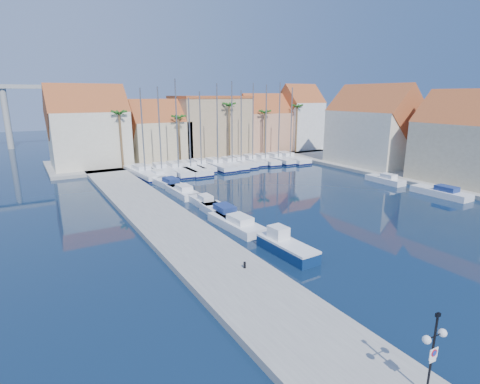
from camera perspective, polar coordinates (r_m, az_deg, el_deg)
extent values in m
plane|color=black|center=(30.87, 13.84, -9.07)|extent=(260.00, 260.00, 0.00)
cube|color=gray|center=(37.20, -11.39, -4.39)|extent=(6.00, 77.00, 0.50)
cube|color=gray|center=(75.28, -6.51, 5.38)|extent=(54.00, 16.00, 0.50)
cube|color=gray|center=(63.93, 25.23, 2.44)|extent=(12.00, 60.00, 0.50)
cylinder|color=black|center=(17.55, 27.21, -21.21)|extent=(0.09, 0.09, 3.70)
cylinder|color=black|center=(16.93, 27.07, -19.20)|extent=(0.46, 0.07, 0.05)
cylinder|color=black|center=(17.27, 28.03, -18.63)|extent=(0.46, 0.07, 0.05)
sphere|color=white|center=(16.77, 26.57, -19.49)|extent=(0.33, 0.33, 0.33)
sphere|color=white|center=(17.44, 28.49, -18.35)|extent=(0.33, 0.33, 0.33)
cube|color=black|center=(16.63, 27.94, -16.22)|extent=(0.21, 0.12, 0.15)
cube|color=white|center=(17.48, 27.41, -21.03)|extent=(0.46, 0.06, 0.46)
cylinder|color=red|center=(17.44, 27.49, -20.94)|extent=(0.32, 0.03, 0.31)
cylinder|color=#1933A5|center=(17.44, 27.52, -20.95)|extent=(0.22, 0.02, 0.22)
cube|color=white|center=(17.66, 27.27, -21.90)|extent=(0.37, 0.05, 0.13)
cylinder|color=black|center=(26.43, 0.72, -11.06)|extent=(0.18, 0.18, 0.45)
cube|color=navy|center=(29.89, 7.17, -8.66)|extent=(2.09, 5.71, 0.85)
cube|color=white|center=(29.69, 7.21, -7.75)|extent=(2.09, 5.71, 0.19)
cube|color=white|center=(30.31, 5.87, -6.18)|extent=(1.28, 1.55, 1.03)
cube|color=white|center=(35.27, -0.64, -4.90)|extent=(2.61, 7.03, 0.80)
cube|color=white|center=(34.49, -0.01, -4.12)|extent=(1.69, 2.51, 0.60)
cube|color=white|center=(38.60, -2.79, -3.18)|extent=(2.33, 6.87, 0.80)
cube|color=navy|center=(37.81, -2.34, -2.44)|extent=(1.58, 2.42, 0.60)
cube|color=white|center=(42.39, -5.58, -1.60)|extent=(1.81, 5.37, 0.80)
cube|color=white|center=(41.73, -5.30, -0.85)|extent=(1.23, 1.89, 0.60)
cube|color=white|center=(47.35, -8.83, 0.02)|extent=(2.18, 6.56, 0.80)
cube|color=white|center=(46.59, -8.55, 0.68)|extent=(1.50, 2.31, 0.60)
cube|color=white|center=(51.80, -10.78, 1.20)|extent=(2.75, 6.97, 0.80)
cube|color=navy|center=(51.04, -10.49, 1.82)|extent=(1.72, 2.51, 0.60)
cube|color=white|center=(57.31, -12.60, 2.38)|extent=(2.21, 5.95, 0.80)
cube|color=white|center=(56.64, -12.42, 2.97)|extent=(1.43, 2.12, 0.60)
cube|color=white|center=(52.60, 28.24, -0.11)|extent=(2.33, 7.04, 0.80)
cube|color=navy|center=(52.11, 28.98, 0.47)|extent=(1.60, 2.47, 0.60)
cube|color=white|center=(57.16, 21.20, 1.71)|extent=(2.02, 5.82, 0.80)
cube|color=white|center=(56.66, 21.71, 2.28)|extent=(1.35, 2.06, 0.60)
cube|color=white|center=(59.45, -14.42, 2.80)|extent=(3.63, 10.90, 1.00)
cube|color=#0B113B|center=(59.51, -14.40, 2.50)|extent=(3.70, 10.96, 0.28)
cube|color=white|center=(60.28, -14.83, 3.71)|extent=(2.20, 3.36, 0.60)
cylinder|color=slate|center=(58.01, -14.64, 9.09)|extent=(0.20, 0.20, 12.16)
cube|color=white|center=(60.50, -11.94, 3.15)|extent=(3.03, 9.26, 1.00)
cube|color=#0B113B|center=(60.57, -11.92, 2.85)|extent=(3.09, 9.32, 0.28)
cube|color=white|center=(61.22, -12.19, 4.03)|extent=(1.85, 2.85, 0.60)
cylinder|color=slate|center=(59.14, -12.17, 9.44)|extent=(0.20, 0.20, 12.38)
cube|color=white|center=(60.95, -9.50, 3.35)|extent=(3.28, 11.09, 1.00)
cube|color=#0B113B|center=(61.01, -9.49, 3.05)|extent=(3.34, 11.15, 0.28)
cube|color=white|center=(61.83, -9.86, 4.25)|extent=(2.13, 3.37, 0.60)
cylinder|color=slate|center=(59.47, -9.62, 10.15)|extent=(0.20, 0.20, 13.55)
cube|color=white|center=(61.61, -7.72, 3.54)|extent=(3.22, 11.60, 1.00)
cube|color=#0B113B|center=(61.67, -7.71, 3.24)|extent=(3.28, 11.66, 0.28)
cube|color=white|center=(62.51, -8.18, 4.42)|extent=(2.17, 3.50, 0.60)
cylinder|color=slate|center=(60.25, -7.68, 8.94)|extent=(0.20, 0.20, 10.74)
cube|color=white|center=(63.37, -6.04, 3.89)|extent=(2.81, 8.89, 1.00)
cube|color=#0B113B|center=(63.43, -6.03, 3.61)|extent=(2.88, 8.96, 0.28)
cube|color=white|center=(64.04, -6.34, 4.73)|extent=(1.75, 2.72, 0.60)
cylinder|color=slate|center=(62.11, -6.05, 9.60)|extent=(0.20, 0.20, 11.71)
cube|color=white|center=(64.05, -3.59, 4.06)|extent=(2.75, 10.23, 1.00)
cube|color=#0B113B|center=(64.10, -3.59, 3.78)|extent=(2.81, 10.29, 0.28)
cube|color=white|center=(64.80, -4.02, 4.89)|extent=(1.89, 3.08, 0.60)
cylinder|color=slate|center=(62.70, -3.48, 10.27)|extent=(0.20, 0.20, 12.95)
cube|color=white|center=(65.09, -1.38, 4.25)|extent=(2.97, 9.46, 1.00)
cube|color=#0B113B|center=(65.15, -1.38, 3.98)|extent=(3.03, 9.52, 0.28)
cube|color=white|center=(65.78, -1.74, 5.07)|extent=(1.86, 2.89, 0.60)
cylinder|color=slate|center=(63.77, -1.23, 10.55)|extent=(0.20, 0.20, 13.36)
cube|color=white|center=(66.59, -0.02, 4.49)|extent=(2.36, 8.79, 1.00)
cube|color=#0B113B|center=(66.65, -0.02, 4.22)|extent=(2.42, 8.85, 0.28)
cube|color=white|center=(67.20, -0.41, 5.28)|extent=(1.62, 2.65, 0.60)
cylinder|color=slate|center=(65.40, 0.18, 10.00)|extent=(0.20, 0.20, 11.89)
cube|color=white|center=(68.17, 1.78, 4.72)|extent=(2.80, 8.31, 1.00)
cube|color=#0B113B|center=(68.23, 1.77, 4.46)|extent=(2.87, 8.37, 0.28)
cube|color=white|center=(68.76, 1.47, 5.49)|extent=(1.69, 2.56, 0.60)
cylinder|color=slate|center=(66.96, 1.99, 10.64)|extent=(0.20, 0.20, 13.13)
cube|color=white|center=(68.92, 3.69, 4.81)|extent=(2.99, 8.86, 1.00)
cube|color=#0B113B|center=(68.98, 3.69, 4.55)|extent=(3.05, 8.92, 0.28)
cube|color=white|center=(69.54, 3.35, 5.57)|extent=(1.80, 2.73, 0.60)
cylinder|color=slate|center=(67.72, 3.97, 10.55)|extent=(0.20, 0.20, 12.89)
cube|color=white|center=(70.35, 5.63, 4.97)|extent=(2.50, 9.19, 1.00)
cube|color=#0B113B|center=(70.41, 5.62, 4.71)|extent=(2.56, 9.25, 0.28)
cube|color=white|center=(70.96, 5.21, 5.72)|extent=(1.70, 2.77, 0.60)
cylinder|color=slate|center=(69.16, 6.00, 10.77)|extent=(0.20, 0.20, 13.31)
cube|color=white|center=(71.61, 7.38, 5.09)|extent=(3.22, 10.76, 1.00)
cube|color=#0B113B|center=(71.67, 7.38, 4.83)|extent=(3.28, 10.82, 0.28)
cube|color=white|center=(72.35, 6.92, 5.84)|extent=(2.07, 3.27, 0.60)
cylinder|color=slate|center=(70.40, 7.82, 10.43)|extent=(0.20, 0.20, 12.46)
cube|color=beige|center=(68.06, -21.94, 7.50)|extent=(12.00, 9.00, 9.00)
cube|color=#994021|center=(67.74, -22.30, 11.27)|extent=(12.30, 9.00, 9.00)
cube|color=tan|center=(70.97, -12.21, 7.65)|extent=(10.00, 8.00, 7.00)
cube|color=#994021|center=(70.65, -12.36, 10.47)|extent=(10.30, 8.00, 8.00)
cube|color=tan|center=(75.85, -4.54, 9.87)|extent=(14.00, 10.00, 11.00)
cube|color=#994021|center=(75.60, -4.63, 14.22)|extent=(14.20, 10.20, 0.50)
cube|color=tan|center=(81.12, 3.53, 9.13)|extent=(10.00, 8.00, 8.00)
cube|color=#994021|center=(80.84, 3.57, 11.96)|extent=(10.30, 8.00, 8.00)
cube|color=silver|center=(85.60, 9.00, 9.94)|extent=(8.00, 8.00, 10.00)
cube|color=#994021|center=(85.36, 9.14, 13.29)|extent=(8.30, 8.00, 8.00)
cube|color=tan|center=(59.70, 31.18, 5.11)|extent=(9.00, 12.00, 8.00)
cube|color=#994021|center=(59.32, 31.69, 8.91)|extent=(9.00, 12.30, 9.00)
cube|color=beige|center=(68.60, 19.47, 7.76)|extent=(9.00, 14.00, 9.00)
cube|color=#994021|center=(68.28, 19.79, 11.51)|extent=(9.00, 14.30, 9.00)
cylinder|color=brown|center=(63.92, -17.66, 7.47)|extent=(0.36, 0.36, 9.00)
sphere|color=#205719|center=(63.58, -17.96, 11.36)|extent=(2.60, 2.60, 2.60)
cylinder|color=brown|center=(66.92, -9.21, 7.82)|extent=(0.36, 0.36, 8.00)
sphere|color=#205719|center=(66.59, -9.35, 11.11)|extent=(2.60, 2.60, 2.60)
cylinder|color=brown|center=(71.05, -1.63, 9.19)|extent=(0.36, 0.36, 10.00)
sphere|color=#205719|center=(70.76, -1.66, 13.11)|extent=(2.60, 2.60, 2.60)
cylinder|color=brown|center=(75.30, 3.77, 8.90)|extent=(0.36, 0.36, 8.50)
sphere|color=#205719|center=(75.01, 3.82, 12.02)|extent=(2.60, 2.60, 2.60)
cylinder|color=brown|center=(80.01, 8.58, 9.46)|extent=(0.36, 0.36, 9.50)
sphere|color=#205719|center=(79.75, 8.71, 12.76)|extent=(2.60, 2.60, 2.60)
cylinder|color=#9E9E99|center=(102.06, -32.00, 9.51)|extent=(1.40, 1.40, 14.00)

